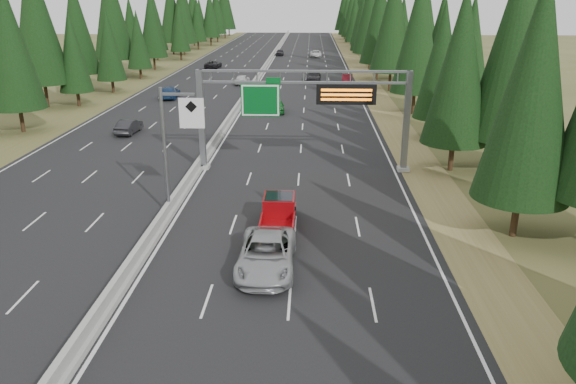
# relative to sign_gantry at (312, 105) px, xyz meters

# --- Properties ---
(road) EXTENTS (32.00, 260.00, 0.08)m
(road) POSITION_rel_sign_gantry_xyz_m (-8.92, 45.12, -5.23)
(road) COLOR black
(road) RESTS_ON ground
(shoulder_right) EXTENTS (3.60, 260.00, 0.06)m
(shoulder_right) POSITION_rel_sign_gantry_xyz_m (8.88, 45.12, -5.24)
(shoulder_right) COLOR olive
(shoulder_right) RESTS_ON ground
(shoulder_left) EXTENTS (3.60, 260.00, 0.06)m
(shoulder_left) POSITION_rel_sign_gantry_xyz_m (-26.72, 45.12, -5.24)
(shoulder_left) COLOR #4B4C23
(shoulder_left) RESTS_ON ground
(median_barrier) EXTENTS (0.70, 260.00, 0.85)m
(median_barrier) POSITION_rel_sign_gantry_xyz_m (-8.92, 45.12, -4.85)
(median_barrier) COLOR gray
(median_barrier) RESTS_ON road
(sign_gantry) EXTENTS (16.75, 0.98, 7.80)m
(sign_gantry) POSITION_rel_sign_gantry_xyz_m (0.00, 0.00, 0.00)
(sign_gantry) COLOR slate
(sign_gantry) RESTS_ON road
(hov_sign_pole) EXTENTS (2.80, 0.50, 8.00)m
(hov_sign_pole) POSITION_rel_sign_gantry_xyz_m (-8.33, -9.92, -0.54)
(hov_sign_pole) COLOR slate
(hov_sign_pole) RESTS_ON road
(tree_row_right) EXTENTS (12.42, 239.79, 18.99)m
(tree_row_right) POSITION_rel_sign_gantry_xyz_m (13.18, 35.18, 4.13)
(tree_row_right) COLOR black
(tree_row_right) RESTS_ON ground
(tree_row_left) EXTENTS (11.85, 243.59, 18.94)m
(tree_row_left) POSITION_rel_sign_gantry_xyz_m (-31.20, 38.99, 3.84)
(tree_row_left) COLOR black
(tree_row_left) RESTS_ON ground
(silver_minivan) EXTENTS (2.84, 6.09, 1.69)m
(silver_minivan) POSITION_rel_sign_gantry_xyz_m (-2.19, -17.18, -4.34)
(silver_minivan) COLOR #9B9CA0
(silver_minivan) RESTS_ON road
(red_pickup) EXTENTS (1.95, 5.45, 1.78)m
(red_pickup) POSITION_rel_sign_gantry_xyz_m (-1.89, -11.49, -4.21)
(red_pickup) COLOR black
(red_pickup) RESTS_ON road
(car_ahead_green) EXTENTS (2.08, 4.42, 1.46)m
(car_ahead_green) POSITION_rel_sign_gantry_xyz_m (-4.11, 23.19, -4.46)
(car_ahead_green) COLOR #166422
(car_ahead_green) RESTS_ON road
(car_ahead_dkred) EXTENTS (1.91, 4.56, 1.47)m
(car_ahead_dkred) POSITION_rel_sign_gantry_xyz_m (5.58, 46.43, -4.46)
(car_ahead_dkred) COLOR #510B12
(car_ahead_dkred) RESTS_ON road
(car_ahead_dkgrey) EXTENTS (2.49, 5.74, 1.64)m
(car_ahead_dkgrey) POSITION_rel_sign_gantry_xyz_m (0.32, 48.69, -4.37)
(car_ahead_dkgrey) COLOR black
(car_ahead_dkgrey) RESTS_ON road
(car_ahead_white) EXTENTS (2.52, 5.28, 1.45)m
(car_ahead_white) POSITION_rel_sign_gantry_xyz_m (0.87, 86.94, -4.46)
(car_ahead_white) COLOR silver
(car_ahead_white) RESTS_ON road
(car_ahead_far) EXTENTS (1.80, 4.20, 1.41)m
(car_ahead_far) POSITION_rel_sign_gantry_xyz_m (-7.42, 89.83, -4.48)
(car_ahead_far) COLOR #232326
(car_ahead_far) RESTS_ON road
(car_onc_near) EXTENTS (1.73, 4.39, 1.42)m
(car_onc_near) POSITION_rel_sign_gantry_xyz_m (-18.25, 11.80, -4.48)
(car_onc_near) COLOR black
(car_onc_near) RESTS_ON road
(car_onc_blue) EXTENTS (2.56, 5.54, 1.57)m
(car_onc_blue) POSITION_rel_sign_gantry_xyz_m (-19.08, 32.25, -4.41)
(car_onc_blue) COLOR navy
(car_onc_blue) RESTS_ON road
(car_onc_white) EXTENTS (2.15, 4.63, 1.53)m
(car_onc_white) POSITION_rel_sign_gantry_xyz_m (-10.78, 45.02, -4.42)
(car_onc_white) COLOR silver
(car_onc_white) RESTS_ON road
(car_onc_far) EXTENTS (2.84, 5.44, 1.46)m
(car_onc_far) POSITION_rel_sign_gantry_xyz_m (-18.80, 65.58, -4.46)
(car_onc_far) COLOR black
(car_onc_far) RESTS_ON road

